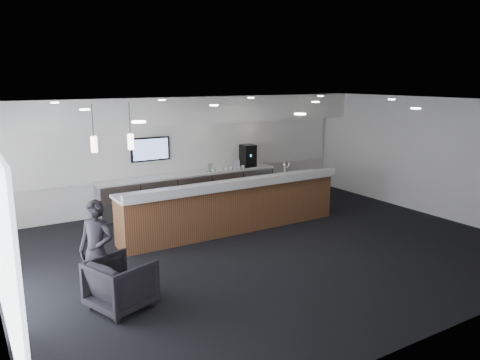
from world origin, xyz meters
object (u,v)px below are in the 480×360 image
coffee_machine (248,156)px  lounge_guest (97,251)px  armchair (121,284)px  service_counter (233,206)px

coffee_machine → lounge_guest: lounge_guest is taller
armchair → coffee_machine: bearing=-68.5°
armchair → lounge_guest: 0.68m
service_counter → armchair: bearing=-145.2°
coffee_machine → armchair: coffee_machine is taller
service_counter → lounge_guest: bearing=-152.6°
lounge_guest → service_counter: bearing=74.1°
armchair → lounge_guest: bearing=3.0°
service_counter → lounge_guest: lounge_guest is taller
service_counter → coffee_machine: 3.05m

